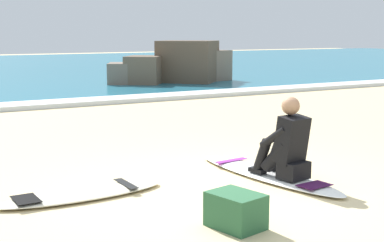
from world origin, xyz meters
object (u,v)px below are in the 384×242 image
object	(u,v)px
surfboard_spare_near	(82,194)
beach_bag	(236,210)
surfer_seated	(286,146)
surfboard_main	(267,174)

from	to	relation	value
surfboard_spare_near	beach_bag	distance (m)	1.84
surfer_seated	surfboard_spare_near	world-z (taller)	surfer_seated
surfboard_main	beach_bag	xyz separation A→B (m)	(-1.33, -1.29, 0.12)
surfboard_spare_near	beach_bag	world-z (taller)	beach_bag
surfer_seated	surfboard_spare_near	xyz separation A→B (m)	(-2.26, 0.63, -0.40)
surfer_seated	surfboard_spare_near	bearing A→B (deg)	164.43
surfer_seated	surfboard_spare_near	distance (m)	2.38
surfer_seated	surfboard_main	bearing A→B (deg)	94.27
surfboard_spare_near	surfboard_main	bearing A→B (deg)	-7.71
surfer_seated	beach_bag	distance (m)	1.68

